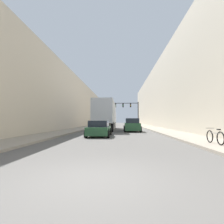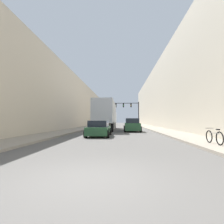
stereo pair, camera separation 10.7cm
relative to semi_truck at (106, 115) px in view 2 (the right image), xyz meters
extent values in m
plane|color=#565451|center=(1.67, -22.16, -2.32)|extent=(200.00, 200.00, 0.00)
cube|color=gray|center=(7.79, 7.84, -2.24)|extent=(2.91, 80.00, 0.15)
cube|color=gray|center=(-4.45, 7.84, -2.24)|extent=(2.91, 80.00, 0.15)
cube|color=#BCB29E|center=(12.24, 7.84, 4.10)|extent=(6.00, 80.00, 12.83)
cube|color=beige|center=(-8.90, 7.84, 2.51)|extent=(6.00, 80.00, 9.66)
cube|color=#B2B7C1|center=(0.00, -1.06, 0.27)|extent=(2.56, 10.74, 2.98)
cube|color=black|center=(0.00, -1.06, -1.37)|extent=(1.28, 10.74, 0.24)
cube|color=silver|center=(0.00, 5.46, -0.89)|extent=(2.56, 2.31, 2.86)
cylinder|color=black|center=(-1.13, -5.23, -1.82)|extent=(0.25, 1.00, 1.00)
cylinder|color=black|center=(1.13, -5.23, -1.82)|extent=(0.25, 1.00, 1.00)
cylinder|color=black|center=(-1.13, -4.03, -1.82)|extent=(0.25, 1.00, 1.00)
cylinder|color=black|center=(1.13, -4.03, -1.82)|extent=(0.25, 1.00, 1.00)
cylinder|color=black|center=(-1.13, 5.46, -1.82)|extent=(0.25, 1.00, 1.00)
cylinder|color=black|center=(1.13, 5.46, -1.82)|extent=(0.25, 1.00, 1.00)
cube|color=#234C2D|center=(0.28, -10.51, -1.80)|extent=(1.84, 4.27, 0.69)
cube|color=#1E232D|center=(0.28, -10.72, -1.18)|extent=(1.62, 2.35, 0.54)
cylinder|color=black|center=(-0.64, -9.07, -2.00)|extent=(0.25, 0.64, 0.64)
cylinder|color=black|center=(1.20, -9.07, -2.00)|extent=(0.25, 0.64, 0.64)
cylinder|color=black|center=(-0.64, -12.04, -2.00)|extent=(0.25, 0.64, 0.64)
cylinder|color=black|center=(1.20, -12.04, -2.00)|extent=(0.25, 0.64, 0.64)
cube|color=#234C2D|center=(3.65, -3.64, -1.67)|extent=(1.86, 4.53, 0.90)
cube|color=#1E232D|center=(3.65, -3.87, -0.93)|extent=(1.64, 2.49, 0.59)
cylinder|color=black|center=(2.72, -2.08, -1.96)|extent=(0.25, 0.70, 0.70)
cylinder|color=black|center=(4.58, -2.08, -1.96)|extent=(0.25, 0.70, 0.70)
cylinder|color=black|center=(2.72, -5.31, -1.96)|extent=(0.25, 0.70, 0.70)
cylinder|color=black|center=(4.58, -5.31, -1.96)|extent=(0.25, 0.70, 0.70)
cylinder|color=black|center=(6.18, 14.12, 0.54)|extent=(0.20, 0.20, 5.71)
cube|color=black|center=(2.68, 14.12, 3.09)|extent=(7.01, 0.12, 0.12)
cube|color=black|center=(4.43, 14.12, 2.58)|extent=(0.30, 0.24, 0.90)
sphere|color=gold|center=(4.43, 13.98, 2.58)|extent=(0.18, 0.18, 0.18)
cube|color=black|center=(2.68, 14.12, 2.58)|extent=(0.30, 0.24, 0.90)
sphere|color=green|center=(2.68, 13.98, 2.58)|extent=(0.18, 0.18, 0.18)
cube|color=black|center=(0.93, 14.12, 2.58)|extent=(0.30, 0.24, 0.90)
sphere|color=green|center=(0.93, 13.98, 2.58)|extent=(0.18, 0.18, 0.18)
torus|color=black|center=(7.43, -17.04, -1.81)|extent=(0.06, 0.72, 0.72)
torus|color=black|center=(7.43, -15.94, -1.81)|extent=(0.06, 0.72, 0.72)
cube|color=gray|center=(7.43, -16.49, -1.58)|extent=(0.04, 1.11, 0.04)
cube|color=black|center=(7.43, -16.89, -1.36)|extent=(0.12, 0.20, 0.06)
cube|color=gray|center=(7.43, -15.99, -1.33)|extent=(0.44, 0.04, 0.04)
camera|label=1|loc=(2.30, -26.41, -0.87)|focal=28.00mm
camera|label=2|loc=(2.41, -26.41, -0.87)|focal=28.00mm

